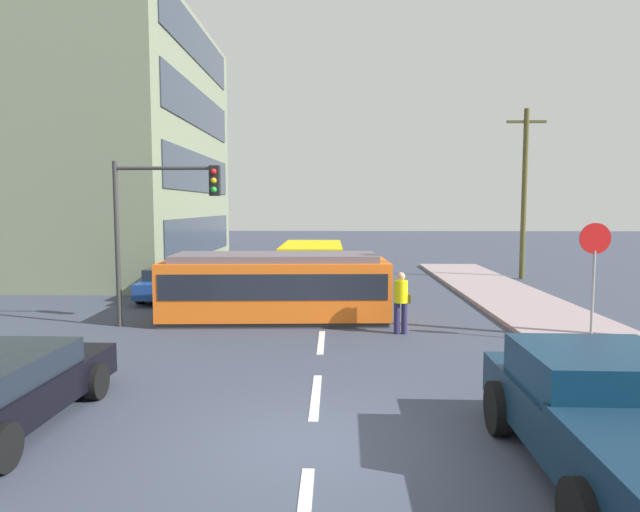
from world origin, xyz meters
name	(u,v)px	position (x,y,z in m)	size (l,w,h in m)	color
ground_plane	(324,312)	(0.00, 10.00, 0.00)	(120.00, 120.00, 0.00)	#394052
sidewalk_curb_right	(593,341)	(6.80, 6.00, 0.07)	(3.20, 36.00, 0.14)	gray
lane_stripe_1	(316,396)	(0.00, 2.00, 0.01)	(0.16, 2.40, 0.01)	silver
lane_stripe_2	(321,342)	(0.00, 6.00, 0.01)	(0.16, 2.40, 0.01)	silver
lane_stripe_3	(326,290)	(0.00, 14.71, 0.01)	(0.16, 2.40, 0.01)	silver
lane_stripe_4	(328,273)	(0.00, 20.71, 0.01)	(0.16, 2.40, 0.01)	silver
corner_building	(53,148)	(-14.12, 20.63, 6.40)	(15.23, 14.91, 12.80)	gray
streetcar_tram	(276,286)	(-1.43, 8.71, 1.04)	(6.79, 2.84, 2.01)	orange
city_bus	(312,262)	(-0.63, 15.87, 1.05)	(2.59, 5.99, 1.82)	yellow
pedestrian_crossing	(401,299)	(2.12, 6.99, 0.94)	(0.46, 0.36, 1.67)	#26234A
pickup_truck_parked	(616,421)	(3.79, -1.07, 0.80)	(2.35, 5.04, 1.55)	#102940
parked_sedan_mid	(176,281)	(-5.60, 12.68, 0.62)	(2.10, 4.45, 1.19)	navy
stop_sign	(594,257)	(6.71, 5.95, 2.19)	(0.76, 0.07, 2.88)	gray
traffic_light_mast	(159,210)	(-4.58, 7.70, 3.31)	(3.01, 0.33, 4.68)	#333333
utility_pole_mid	(524,191)	(9.18, 18.48, 4.14)	(1.80, 0.24, 7.92)	#4D4A24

